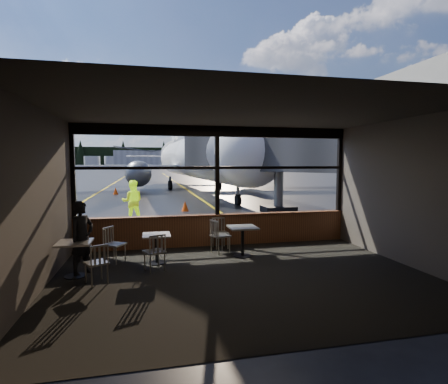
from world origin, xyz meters
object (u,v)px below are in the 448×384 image
object	(u,v)px
airliner	(197,128)
ground_crew	(132,201)
passenger	(82,238)
chair_left_s	(96,263)
cafe_table_mid	(157,249)
cafe_table_near	(243,242)
cone_nose	(185,206)
chair_near_w	(220,236)
chair_mid_w	(115,245)
cafe_table_left	(75,259)
chair_mid_s	(154,252)
cone_wing	(116,191)
jet_bridge	(270,161)
chair_near_n	(220,233)

from	to	relation	value
airliner	ground_crew	bearing A→B (deg)	-109.71
ground_crew	passenger	bearing A→B (deg)	84.84
chair_left_s	ground_crew	xyz separation A→B (m)	(0.41, 7.38, 0.45)
cafe_table_mid	chair_left_s	xyz separation A→B (m)	(-1.23, -1.18, 0.06)
ground_crew	cafe_table_near	bearing A→B (deg)	118.18
cafe_table_mid	passenger	size ratio (longest dim) A/B	0.45
airliner	cone_nose	xyz separation A→B (m)	(-2.58, -14.08, -5.33)
chair_near_w	chair_mid_w	distance (m)	2.73
cafe_table_left	cafe_table_mid	bearing A→B (deg)	20.48
chair_mid_s	chair_mid_w	world-z (taller)	chair_mid_w
airliner	cone_wing	distance (m)	9.34
cafe_table_near	chair_mid_s	xyz separation A→B (m)	(-2.27, -0.78, 0.04)
cone_nose	cone_wing	size ratio (longest dim) A/B	0.91
chair_mid_s	cone_nose	world-z (taller)	chair_mid_s
jet_bridge	chair_left_s	size ratio (longest dim) A/B	13.85
cafe_table_left	cone_nose	size ratio (longest dim) A/B	1.50
chair_near_n	chair_mid_w	size ratio (longest dim) A/B	0.99
passenger	airliner	bearing A→B (deg)	24.57
airliner	cafe_table_mid	world-z (taller)	airliner
chair_near_w	cone_nose	distance (m)	8.48
chair_mid_s	cone_wing	xyz separation A→B (m)	(-2.58, 20.38, -0.16)
chair_mid_s	chair_left_s	size ratio (longest dim) A/B	1.05
chair_near_w	cone_wing	distance (m)	19.62
chair_near_w	passenger	distance (m)	3.52
chair_left_s	passenger	size ratio (longest dim) A/B	0.52
cafe_table_left	chair_mid_s	xyz separation A→B (m)	(1.67, 0.04, 0.06)
jet_bridge	cafe_table_left	size ratio (longest dim) A/B	15.13
chair_left_s	passenger	distance (m)	0.88
cone_wing	passenger	bearing A→B (deg)	-87.07
jet_bridge	chair_left_s	distance (m)	10.78
cone_nose	cafe_table_mid	bearing A→B (deg)	-100.24
jet_bridge	cone_nose	bearing A→B (deg)	151.09
chair_mid_s	ground_crew	size ratio (longest dim) A/B	0.50
cafe_table_mid	chair_mid_w	distance (m)	1.05
chair_mid_w	ground_crew	bearing A→B (deg)	-147.62
cafe_table_mid	cone_wing	world-z (taller)	cafe_table_mid
ground_crew	chair_near_w	bearing A→B (deg)	116.04
chair_mid_s	passenger	world-z (taller)	passenger
chair_mid_s	chair_mid_w	size ratio (longest dim) A/B	0.99
airliner	chair_near_w	xyz separation A→B (m)	(-2.52, -22.56, -5.12)
cafe_table_mid	ground_crew	distance (m)	6.27
chair_mid_s	ground_crew	world-z (taller)	ground_crew
ground_crew	chair_left_s	bearing A→B (deg)	88.39
chair_left_s	cone_wing	world-z (taller)	chair_left_s
airliner	cone_wing	bearing A→B (deg)	-156.69
ground_crew	cone_nose	xyz separation A→B (m)	(2.46, 2.92, -0.62)
chair_left_s	cone_wing	size ratio (longest dim) A/B	1.50
cafe_table_mid	chair_left_s	world-z (taller)	chair_left_s
airliner	cafe_table_left	bearing A→B (deg)	-107.23
cafe_table_near	chair_mid_w	world-z (taller)	chair_mid_w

